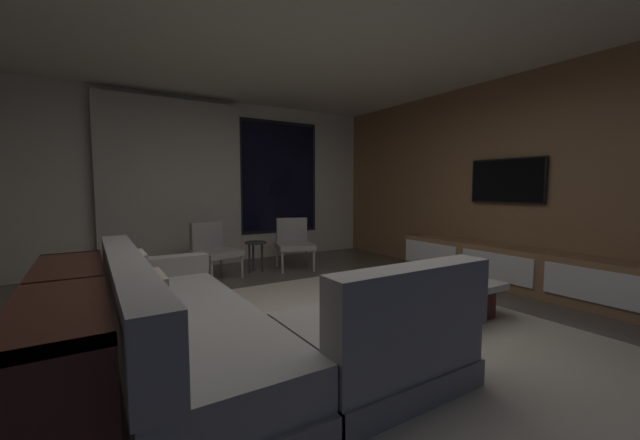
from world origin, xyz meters
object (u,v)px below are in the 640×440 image
Objects in this scene: book_stack_on_coffee_table at (422,271)px; media_console at (510,268)px; sectional_couch at (232,332)px; side_stool at (255,247)px; mounted_tv at (507,181)px; accent_chair_by_curtain at (213,247)px; coffee_table at (419,295)px; accent_chair_near_window at (294,240)px; console_table_behind_couch at (68,335)px.

media_console is at bearing 1.91° from book_stack_on_coffee_table.
sectional_couch reaches higher than side_stool.
sectional_couch is at bearing -173.35° from mounted_tv.
book_stack_on_coffee_table is 2.90m from accent_chair_by_curtain.
coffee_table is at bearing -75.29° from side_stool.
side_stool is (-0.68, 2.59, 0.19)m from coffee_table.
accent_chair_near_window is 1.70× the size of side_stool.
mounted_tv reaches higher than media_console.
accent_chair_by_curtain is at bearing 179.00° from accent_chair_near_window.
console_table_behind_couch reaches higher than book_stack_on_coffee_table.
accent_chair_by_curtain is 0.37× the size of console_table_behind_couch.
sectional_couch is 2.83m from accent_chair_by_curtain.
mounted_tv reaches higher than side_stool.
book_stack_on_coffee_table is 0.09× the size of media_console.
media_console is at bearing 3.91° from sectional_couch.
book_stack_on_coffee_table is (2.03, 0.20, 0.14)m from sectional_couch.
accent_chair_near_window is at bearing 130.17° from mounted_tv.
accent_chair_near_window is (-0.05, 2.56, 0.25)m from coffee_table.
media_console is at bearing 1.48° from console_table_behind_couch.
accent_chair_by_curtain is (-1.26, 0.02, 0.00)m from accent_chair_near_window.
sectional_couch is 3.21× the size of accent_chair_near_window.
mounted_tv is at bearing -35.84° from accent_chair_by_curtain.
book_stack_on_coffee_table is at bearing -178.09° from media_console.
mounted_tv is at bearing 8.55° from coffee_table.
media_console is 1.48× the size of console_table_behind_couch.
book_stack_on_coffee_table is 2.95m from console_table_behind_couch.
mounted_tv is at bearing 47.52° from media_console.
sectional_couch is at bearing -176.09° from media_console.
console_table_behind_couch is (-2.21, -2.63, 0.04)m from side_stool.
console_table_behind_couch is at bearing -137.54° from accent_chair_near_window.
accent_chair_by_curtain is 0.78× the size of mounted_tv.
console_table_behind_couch is (-4.76, -0.32, -0.93)m from mounted_tv.
sectional_couch reaches higher than accent_chair_by_curtain.
side_stool is 0.46× the size of mounted_tv.
sectional_couch reaches higher than console_table_behind_couch.
accent_chair_by_curtain is (0.66, 2.75, 0.14)m from sectional_couch.
coffee_table is 0.25m from book_stack_on_coffee_table.
coffee_table is at bearing 4.83° from sectional_couch.
accent_chair_near_window is 0.25× the size of media_console.
side_stool is at bearing 137.83° from mounted_tv.
mounted_tv is 0.47× the size of console_table_behind_couch.
console_table_behind_couch reaches higher than media_console.
coffee_table is at bearing -88.82° from accent_chair_near_window.
accent_chair_near_window is at bearing 125.13° from media_console.
side_stool is (0.63, 0.01, -0.06)m from accent_chair_by_curtain.
accent_chair_by_curtain is 0.64m from side_stool.
accent_chair_near_window reaches higher than console_table_behind_couch.
console_table_behind_couch is (-2.84, -2.60, -0.02)m from accent_chair_near_window.
side_stool is at bearing 64.85° from sectional_couch.
console_table_behind_couch reaches higher than side_stool.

